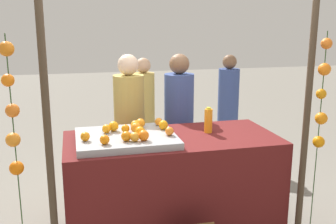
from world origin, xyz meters
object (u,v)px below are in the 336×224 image
object	(u,v)px
orange_0	(125,129)
vendor_left	(130,135)
vendor_right	(179,131)
stall_counter	(172,185)
orange_1	(163,125)
juice_bottle	(208,121)

from	to	relation	value
orange_0	vendor_left	xyz separation A→B (m)	(0.13, 0.70, -0.27)
vendor_right	stall_counter	bearing A→B (deg)	-109.91
stall_counter	vendor_left	world-z (taller)	vendor_left
stall_counter	vendor_right	bearing A→B (deg)	70.09
orange_0	vendor_left	size ratio (longest dim) A/B	0.05
orange_1	vendor_left	bearing A→B (deg)	107.54
stall_counter	orange_1	world-z (taller)	orange_1
stall_counter	vendor_right	xyz separation A→B (m)	(0.27, 0.76, 0.29)
juice_bottle	vendor_right	world-z (taller)	vendor_right
vendor_left	juice_bottle	bearing A→B (deg)	-45.82
orange_1	vendor_left	size ratio (longest dim) A/B	0.05
stall_counter	orange_1	size ratio (longest dim) A/B	22.56
orange_0	orange_1	xyz separation A→B (m)	(0.35, 0.02, 0.01)
stall_counter	vendor_left	bearing A→B (deg)	110.73
orange_1	juice_bottle	distance (m)	0.44
orange_0	stall_counter	bearing A→B (deg)	-5.43
stall_counter	orange_0	world-z (taller)	orange_0
orange_0	vendor_right	size ratio (longest dim) A/B	0.05
vendor_left	orange_1	bearing A→B (deg)	-72.46
vendor_right	juice_bottle	bearing A→B (deg)	-81.96
vendor_right	orange_1	bearing A→B (deg)	-116.02
orange_0	orange_1	distance (m)	0.35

